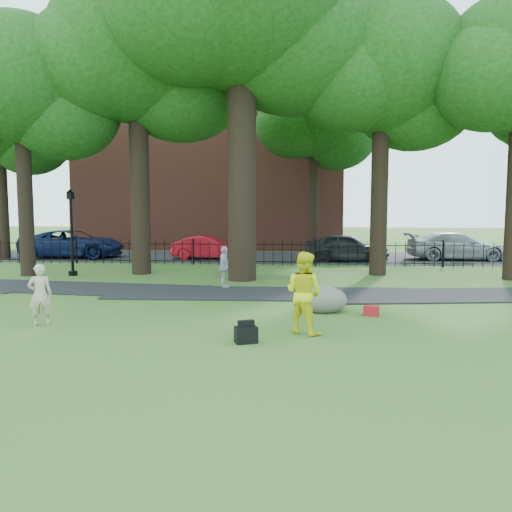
# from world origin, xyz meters

# --- Properties ---
(ground) EXTENTS (120.00, 120.00, 0.00)m
(ground) POSITION_xyz_m (0.00, 0.00, 0.00)
(ground) COLOR #32591F
(ground) RESTS_ON ground
(footpath) EXTENTS (36.07, 3.85, 0.03)m
(footpath) POSITION_xyz_m (1.00, 3.90, 0.00)
(footpath) COLOR black
(footpath) RESTS_ON ground
(street) EXTENTS (80.00, 7.00, 0.02)m
(street) POSITION_xyz_m (0.00, 16.00, 0.00)
(street) COLOR black
(street) RESTS_ON ground
(iron_fence) EXTENTS (44.00, 0.04, 1.20)m
(iron_fence) POSITION_xyz_m (0.00, 12.00, 0.60)
(iron_fence) COLOR black
(iron_fence) RESTS_ON ground
(brick_building) EXTENTS (18.00, 8.00, 12.00)m
(brick_building) POSITION_xyz_m (-4.00, 24.00, 6.00)
(brick_building) COLOR brown
(brick_building) RESTS_ON ground
(big_tree) EXTENTS (10.08, 8.61, 14.37)m
(big_tree) POSITION_xyz_m (0.13, 7.09, 10.14)
(big_tree) COLOR black
(big_tree) RESTS_ON ground
(tree_row) EXTENTS (26.82, 7.96, 12.42)m
(tree_row) POSITION_xyz_m (0.52, 8.40, 8.15)
(tree_row) COLOR black
(tree_row) RESTS_ON ground
(woman) EXTENTS (0.65, 0.57, 1.48)m
(woman) POSITION_xyz_m (-3.95, -0.91, 0.74)
(woman) COLOR tan
(woman) RESTS_ON ground
(man) EXTENTS (1.13, 1.07, 1.84)m
(man) POSITION_xyz_m (2.32, -1.12, 0.92)
(man) COLOR yellow
(man) RESTS_ON ground
(pedestrian) EXTENTS (0.39, 0.87, 1.47)m
(pedestrian) POSITION_xyz_m (-0.41, 5.02, 0.74)
(pedestrian) COLOR #B0B0B5
(pedestrian) RESTS_ON ground
(boulder) EXTENTS (1.39, 1.11, 0.76)m
(boulder) POSITION_xyz_m (2.86, 1.28, 0.38)
(boulder) COLOR slate
(boulder) RESTS_ON ground
(lamppost) EXTENTS (0.35, 0.35, 3.58)m
(lamppost) POSITION_xyz_m (-7.16, 7.67, 1.75)
(lamppost) COLOR black
(lamppost) RESTS_ON ground
(backpack) EXTENTS (0.53, 0.43, 0.34)m
(backpack) POSITION_xyz_m (1.12, -2.04, 0.17)
(backpack) COLOR black
(backpack) RESTS_ON ground
(red_bag) EXTENTS (0.44, 0.33, 0.26)m
(red_bag) POSITION_xyz_m (4.09, 0.84, 0.13)
(red_bag) COLOR maroon
(red_bag) RESTS_ON ground
(red_sedan) EXTENTS (3.87, 1.35, 1.28)m
(red_sedan) POSITION_xyz_m (-2.78, 14.66, 0.64)
(red_sedan) COLOR red
(red_sedan) RESTS_ON ground
(navy_van) EXTENTS (5.72, 2.79, 1.57)m
(navy_van) POSITION_xyz_m (-10.51, 14.89, 0.78)
(navy_van) COLOR #0E1A46
(navy_van) RESTS_ON ground
(grey_car) EXTENTS (4.48, 2.04, 1.49)m
(grey_car) POSITION_xyz_m (4.65, 14.04, 0.75)
(grey_car) COLOR black
(grey_car) RESTS_ON ground
(silver_car) EXTENTS (5.24, 2.34, 1.49)m
(silver_car) POSITION_xyz_m (10.60, 15.41, 0.75)
(silver_car) COLOR #9A9CA2
(silver_car) RESTS_ON ground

